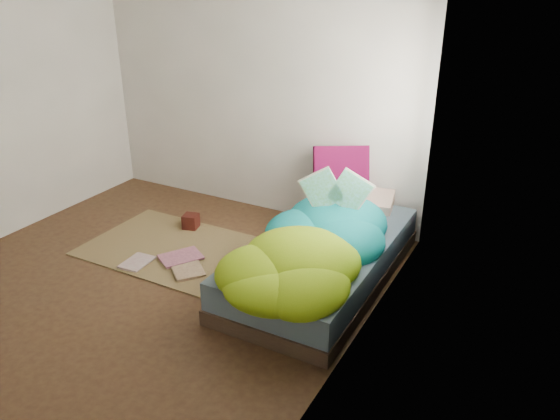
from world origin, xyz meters
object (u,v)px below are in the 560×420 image
(open_book, at_px, (336,179))
(pillow_magenta, at_px, (341,173))
(floor_book_a, at_px, (127,260))
(floor_book_b, at_px, (176,251))
(bed, at_px, (322,260))
(wooden_box, at_px, (191,221))

(open_book, bearing_deg, pillow_magenta, 91.86)
(pillow_magenta, bearing_deg, floor_book_a, -163.96)
(pillow_magenta, bearing_deg, open_book, -101.56)
(floor_book_a, height_order, floor_book_b, floor_book_b)
(bed, height_order, pillow_magenta, pillow_magenta)
(bed, bearing_deg, floor_book_b, -169.48)
(open_book, relative_size, wooden_box, 3.41)
(wooden_box, distance_m, floor_book_a, 0.81)
(open_book, distance_m, wooden_box, 1.70)
(bed, relative_size, wooden_box, 14.60)
(open_book, distance_m, floor_book_a, 1.94)
(bed, relative_size, pillow_magenta, 3.97)
(bed, height_order, wooden_box, bed)
(bed, relative_size, open_book, 4.28)
(floor_book_a, bearing_deg, bed, 15.40)
(floor_book_a, bearing_deg, open_book, 20.23)
(open_book, height_order, floor_book_b, open_book)
(open_book, relative_size, floor_book_b, 1.34)
(open_book, relative_size, floor_book_a, 1.66)
(floor_book_a, bearing_deg, floor_book_b, 44.80)
(pillow_magenta, distance_m, open_book, 0.80)
(pillow_magenta, distance_m, wooden_box, 1.52)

